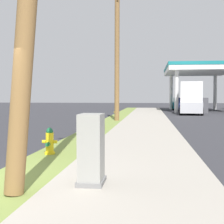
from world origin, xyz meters
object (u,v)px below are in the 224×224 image
utility_cabinet (91,151)px  truck_silver_at_forecourt (191,99)px  car_navy_by_far_pump (183,105)px  fire_hydrant_third (117,112)px  fire_hydrant_nearest (50,143)px  car_teal_by_near_pump (180,104)px  utility_pole_midground (117,51)px  fire_hydrant_second (99,121)px

utility_cabinet → truck_silver_at_forecourt: truck_silver_at_forecourt is taller
car_navy_by_far_pump → fire_hydrant_third: bearing=-116.2°
fire_hydrant_nearest → car_teal_by_near_pump: bearing=78.8°
fire_hydrant_nearest → utility_cabinet: (1.71, -2.77, 0.28)m
fire_hydrant_nearest → fire_hydrant_third: bearing=89.7°
car_navy_by_far_pump → truck_silver_at_forecourt: truck_silver_at_forecourt is taller
utility_pole_midground → fire_hydrant_third: bearing=96.4°
fire_hydrant_nearest → fire_hydrant_second: size_ratio=1.00×
fire_hydrant_second → utility_cabinet: bearing=-81.4°
fire_hydrant_third → car_teal_by_near_pump: car_teal_by_near_pump is taller
fire_hydrant_third → car_teal_by_near_pump: size_ratio=0.16×
utility_cabinet → car_teal_by_near_pump: car_teal_by_near_pump is taller
utility_pole_midground → truck_silver_at_forecourt: utility_pole_midground is taller
fire_hydrant_nearest → car_navy_by_far_pump: size_ratio=0.16×
car_teal_by_near_pump → utility_cabinet: bearing=-97.8°
utility_cabinet → truck_silver_at_forecourt: bearing=79.0°
car_navy_by_far_pump → car_teal_by_near_pump: bearing=91.0°
fire_hydrant_second → utility_pole_midground: utility_pole_midground is taller
fire_hydrant_second → car_navy_by_far_pump: car_navy_by_far_pump is taller
fire_hydrant_third → car_navy_by_far_pump: bearing=63.8°
fire_hydrant_second → car_navy_by_far_pump: size_ratio=0.16×
fire_hydrant_second → fire_hydrant_nearest: bearing=-90.8°
fire_hydrant_third → car_teal_by_near_pump: bearing=68.8°
fire_hydrant_nearest → fire_hydrant_third: size_ratio=1.00×
fire_hydrant_third → car_teal_by_near_pump: 18.23m
utility_cabinet → car_teal_by_near_pump: size_ratio=0.28×
fire_hydrant_nearest → fire_hydrant_third: 16.77m
fire_hydrant_nearest → utility_cabinet: utility_cabinet is taller
utility_cabinet → car_teal_by_near_pump: 36.87m
utility_pole_midground → truck_silver_at_forecourt: bearing=60.7°
utility_pole_midground → car_navy_by_far_pump: utility_pole_midground is taller
fire_hydrant_nearest → truck_silver_at_forecourt: size_ratio=0.11×
car_teal_by_near_pump → car_navy_by_far_pump: size_ratio=1.00×
truck_silver_at_forecourt → utility_pole_midground: bearing=-119.3°
fire_hydrant_second → truck_silver_at_forecourt: bearing=66.7°
fire_hydrant_third → truck_silver_at_forecourt: truck_silver_at_forecourt is taller
fire_hydrant_second → car_teal_by_near_pump: size_ratio=0.16×
fire_hydrant_nearest → car_navy_by_far_pump: 31.01m
utility_cabinet → truck_silver_at_forecourt: (5.04, 26.06, 0.77)m
fire_hydrant_third → truck_silver_at_forecourt: (6.66, 6.53, 1.04)m
fire_hydrant_second → car_teal_by_near_pump: car_teal_by_near_pump is taller
utility_pole_midground → utility_cabinet: utility_pole_midground is taller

